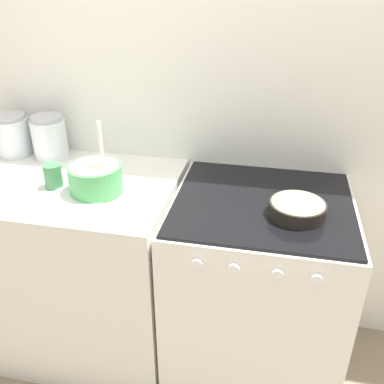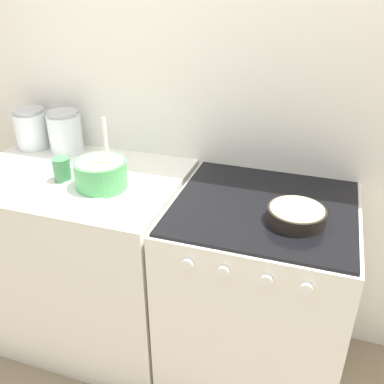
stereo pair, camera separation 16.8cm
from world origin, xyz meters
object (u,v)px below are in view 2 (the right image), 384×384
Objects in this scene: stove at (256,294)px; storage_jar_left at (32,131)px; tin_can at (62,169)px; baking_pan at (296,215)px; storage_jar_middle at (66,135)px; mixing_bowl at (101,172)px.

stove is 4.54× the size of storage_jar_left.
baking_pan is at bearing -1.69° from tin_can.
storage_jar_left is 0.20m from storage_jar_middle.
mixing_bowl is at bearing -39.62° from storage_jar_middle.
mixing_bowl reaches higher than tin_can.
baking_pan is 1.22m from storage_jar_middle.
storage_jar_left reaches higher than tin_can.
mixing_bowl reaches higher than baking_pan.
storage_jar_left is (-1.37, 0.32, 0.06)m from baking_pan.
tin_can is (0.36, -0.29, -0.03)m from storage_jar_left.
mixing_bowl is 0.20m from tin_can.
stove is at bearing -10.82° from storage_jar_left.
baking_pan reaches higher than stove.
mixing_bowl is 1.48× the size of storage_jar_middle.
storage_jar_middle is at bearing 140.38° from mixing_bowl.
tin_can is at bearing -38.78° from storage_jar_left.
stove is at bearing 3.48° from tin_can.
stove is at bearing 147.26° from baking_pan.
stove is 8.83× the size of tin_can.
baking_pan is 1.06× the size of storage_jar_left.
baking_pan is 1.41m from storage_jar_left.
baking_pan is (0.82, -0.02, -0.04)m from mixing_bowl.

